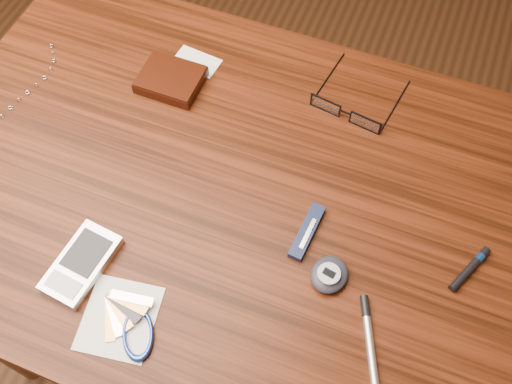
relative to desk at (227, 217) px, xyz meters
The scene contains 10 objects.
ground 0.65m from the desk, ahead, with size 3.80×3.80×0.00m, color #472814.
desk is the anchor object (origin of this frame).
wallet_and_card 0.25m from the desk, 136.32° to the left, with size 0.11×0.13×0.02m.
eyeglasses 0.27m from the desk, 55.94° to the left, with size 0.15×0.15×0.03m.
pda_phone 0.26m from the desk, 125.17° to the right, with size 0.08×0.13×0.02m.
pedometer 0.24m from the desk, 22.96° to the right, with size 0.06×0.07×0.02m.
notepad_keys 0.27m from the desk, 98.10° to the right, with size 0.13×0.12×0.01m.
pocket_knife 0.18m from the desk, 11.32° to the right, with size 0.03×0.10×0.01m.
silver_pen 0.33m from the desk, 28.31° to the right, with size 0.06×0.13×0.01m.
black_blue_pen 0.40m from the desk, ahead, with size 0.05×0.08×0.01m.
Camera 1 is at (0.21, -0.40, 1.51)m, focal length 40.00 mm.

